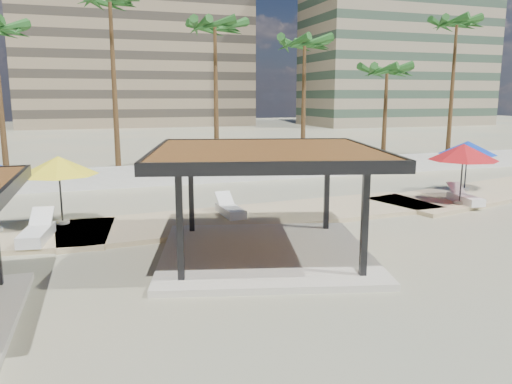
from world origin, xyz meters
TOP-DOWN VIEW (x-y plane):
  - ground at (0.00, 0.00)m, footprint 200.00×200.00m
  - promenade at (2.00, 7.67)m, footprint 44.45×7.97m
  - boundary_wall at (0.00, 16.00)m, footprint 56.00×0.30m
  - building_mid at (4.00, 78.00)m, footprint 38.00×16.00m
  - building_east at (48.00, 66.00)m, footprint 32.00×15.00m
  - pavilion_central at (0.47, 2.25)m, footprint 8.29×8.29m
  - umbrella_b at (-5.77, 7.92)m, footprint 3.01×3.01m
  - umbrella_c at (11.24, 6.04)m, footprint 3.62×3.62m
  - umbrella_d at (13.76, 8.62)m, footprint 2.98×2.98m
  - lounger_a at (-6.50, 5.85)m, footprint 1.12×2.48m
  - lounger_b at (0.73, 7.27)m, footprint 0.81×2.17m
  - lounger_c at (11.60, 6.12)m, footprint 0.96×2.20m
  - palm_d at (-3.00, 18.90)m, footprint 3.00×3.00m
  - palm_e at (3.00, 18.40)m, footprint 3.00×3.00m
  - palm_f at (9.00, 18.60)m, footprint 3.00×3.00m
  - palm_g at (15.00, 18.20)m, footprint 3.00×3.00m
  - palm_h at (21.00, 18.80)m, footprint 3.00×3.00m

SIDE VIEW (x-z plane):
  - ground at x=0.00m, z-range 0.00..0.00m
  - promenade at x=2.00m, z-range -0.06..0.18m
  - lounger_c at x=11.60m, z-range -0.03..0.78m
  - lounger_b at x=0.73m, z-range -0.03..0.78m
  - lounger_a at x=-6.50m, z-range -0.05..0.85m
  - boundary_wall at x=0.00m, z-range 0.00..1.20m
  - pavilion_central at x=0.47m, z-range 0.33..3.77m
  - umbrella_d at x=13.76m, z-range 1.10..3.67m
  - umbrella_b at x=-5.77m, z-range 1.12..3.72m
  - umbrella_c at x=11.24m, z-range 1.16..3.88m
  - palm_g at x=15.00m, z-range 2.72..10.28m
  - palm_f at x=9.00m, z-range 3.43..12.62m
  - palm_e at x=3.00m, z-range 3.78..13.74m
  - palm_h at x=21.00m, z-range 4.23..15.25m
  - palm_d at x=-3.00m, z-range 4.32..15.54m
  - building_mid at x=4.00m, z-range -0.93..29.47m
  - building_east at x=48.00m, z-range -0.93..35.47m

